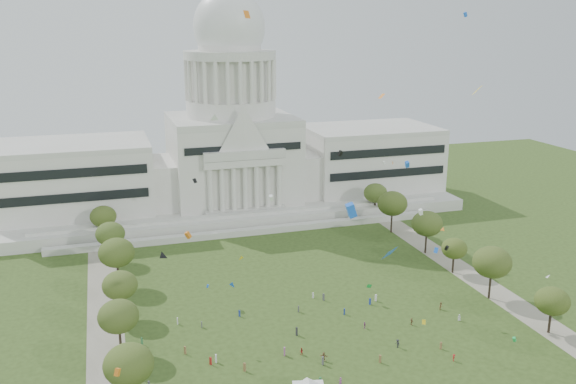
# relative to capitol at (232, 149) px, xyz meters

# --- Properties ---
(ground) EXTENTS (400.00, 400.00, 0.00)m
(ground) POSITION_rel_capitol_xyz_m (0.00, -113.59, -22.30)
(ground) COLOR #31451A
(ground) RESTS_ON ground
(capitol) EXTENTS (160.00, 64.50, 91.30)m
(capitol) POSITION_rel_capitol_xyz_m (0.00, 0.00, 0.00)
(capitol) COLOR beige
(capitol) RESTS_ON ground
(path_left) EXTENTS (8.00, 160.00, 0.04)m
(path_left) POSITION_rel_capitol_xyz_m (-48.00, -83.59, -22.28)
(path_left) COLOR gray
(path_left) RESTS_ON ground
(path_right) EXTENTS (8.00, 160.00, 0.04)m
(path_right) POSITION_rel_capitol_xyz_m (48.00, -83.59, -22.28)
(path_right) COLOR gray
(path_right) RESTS_ON ground
(row_tree_l_1) EXTENTS (8.86, 8.86, 12.59)m
(row_tree_l_1) POSITION_rel_capitol_xyz_m (-44.07, -116.55, -13.34)
(row_tree_l_1) COLOR black
(row_tree_l_1) RESTS_ON ground
(row_tree_r_1) EXTENTS (7.58, 7.58, 10.78)m
(row_tree_r_1) POSITION_rel_capitol_xyz_m (46.22, -115.34, -14.64)
(row_tree_r_1) COLOR black
(row_tree_r_1) RESTS_ON ground
(row_tree_l_2) EXTENTS (8.42, 8.42, 11.97)m
(row_tree_l_2) POSITION_rel_capitol_xyz_m (-45.04, -96.29, -13.79)
(row_tree_l_2) COLOR black
(row_tree_l_2) RESTS_ON ground
(row_tree_r_2) EXTENTS (9.55, 9.55, 13.58)m
(row_tree_r_2) POSITION_rel_capitol_xyz_m (44.17, -96.15, -12.64)
(row_tree_r_2) COLOR black
(row_tree_r_2) RESTS_ON ground
(row_tree_l_3) EXTENTS (8.12, 8.12, 11.55)m
(row_tree_l_3) POSITION_rel_capitol_xyz_m (-44.09, -79.67, -14.09)
(row_tree_l_3) COLOR black
(row_tree_l_3) RESTS_ON ground
(row_tree_r_3) EXTENTS (7.01, 7.01, 9.98)m
(row_tree_r_3) POSITION_rel_capitol_xyz_m (44.40, -79.10, -15.21)
(row_tree_r_3) COLOR black
(row_tree_r_3) RESTS_ON ground
(row_tree_l_4) EXTENTS (9.29, 9.29, 13.21)m
(row_tree_l_4) POSITION_rel_capitol_xyz_m (-44.08, -61.17, -12.90)
(row_tree_l_4) COLOR black
(row_tree_l_4) RESTS_ON ground
(row_tree_r_4) EXTENTS (9.19, 9.19, 13.06)m
(row_tree_r_4) POSITION_rel_capitol_xyz_m (44.76, -63.55, -13.01)
(row_tree_r_4) COLOR black
(row_tree_r_4) RESTS_ON ground
(row_tree_l_5) EXTENTS (8.33, 8.33, 11.85)m
(row_tree_l_5) POSITION_rel_capitol_xyz_m (-45.22, -42.58, -13.88)
(row_tree_l_5) COLOR black
(row_tree_l_5) RESTS_ON ground
(row_tree_r_5) EXTENTS (9.82, 9.82, 13.96)m
(row_tree_r_5) POSITION_rel_capitol_xyz_m (43.49, -43.40, -12.37)
(row_tree_r_5) COLOR black
(row_tree_r_5) RESTS_ON ground
(row_tree_l_6) EXTENTS (8.19, 8.19, 11.64)m
(row_tree_l_6) POSITION_rel_capitol_xyz_m (-46.87, -24.45, -14.02)
(row_tree_l_6) COLOR black
(row_tree_l_6) RESTS_ON ground
(row_tree_r_6) EXTENTS (8.42, 8.42, 11.97)m
(row_tree_r_6) POSITION_rel_capitol_xyz_m (45.96, -25.46, -13.79)
(row_tree_r_6) COLOR black
(row_tree_r_6) RESTS_ON ground
(person_0) EXTENTS (0.92, 0.86, 1.58)m
(person_0) POSITION_rel_capitol_xyz_m (30.36, -104.49, -21.51)
(person_0) COLOR silver
(person_0) RESTS_ON ground
(person_2) EXTENTS (1.09, 1.04, 1.93)m
(person_2) POSITION_rel_capitol_xyz_m (29.32, -98.21, -21.33)
(person_2) COLOR olive
(person_2) RESTS_ON ground
(person_3) EXTENTS (0.83, 1.30, 1.87)m
(person_3) POSITION_rel_capitol_xyz_m (11.10, -111.19, -21.36)
(person_3) COLOR #26262B
(person_3) RESTS_ON ground
(person_4) EXTENTS (0.53, 0.94, 1.59)m
(person_4) POSITION_rel_capitol_xyz_m (7.95, -101.29, -21.50)
(person_4) COLOR #994C8C
(person_4) RESTS_ON ground
(person_5) EXTENTS (1.90, 1.50, 1.92)m
(person_5) POSITION_rel_capitol_xyz_m (-5.72, -111.51, -21.33)
(person_5) COLOR olive
(person_5) RESTS_ON ground
(person_7) EXTENTS (0.79, 0.65, 1.91)m
(person_7) POSITION_rel_capitol_xyz_m (-5.90, -120.95, -21.34)
(person_7) COLOR #994C8C
(person_7) RESTS_ON ground
(person_8) EXTENTS (0.77, 0.51, 1.52)m
(person_8) POSITION_rel_capitol_xyz_m (-9.29, -107.83, -21.53)
(person_8) COLOR #B21E1E
(person_8) RESTS_ON ground
(person_9) EXTENTS (1.12, 1.03, 1.57)m
(person_9) POSITION_rel_capitol_xyz_m (19.55, -119.51, -21.51)
(person_9) COLOR #B21E1E
(person_9) RESTS_ON ground
(person_10) EXTENTS (0.81, 1.13, 1.74)m
(person_10) POSITION_rel_capitol_xyz_m (18.83, -103.08, -21.42)
(person_10) COLOR olive
(person_10) RESTS_ON ground
(distant_crowd) EXTENTS (60.66, 37.06, 1.93)m
(distant_crowd) POSITION_rel_capitol_xyz_m (-12.03, -101.18, -21.44)
(distant_crowd) COLOR #4C4C51
(distant_crowd) RESTS_ON ground
(kite_swarm) EXTENTS (93.19, 105.78, 66.29)m
(kite_swarm) POSITION_rel_capitol_xyz_m (-0.05, -106.90, 8.80)
(kite_swarm) COLOR white
(kite_swarm) RESTS_ON ground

